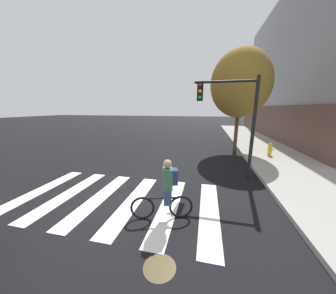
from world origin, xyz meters
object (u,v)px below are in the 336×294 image
object	(u,v)px
street_tree_near	(240,84)
traffic_light_near	(233,111)
manhole_cover	(160,267)
cyclist	(166,190)
fire_hydrant	(270,149)

from	to	relation	value
street_tree_near	traffic_light_near	bearing A→B (deg)	-101.36
manhole_cover	cyclist	world-z (taller)	cyclist
traffic_light_near	street_tree_near	world-z (taller)	street_tree_near
fire_hydrant	street_tree_near	size ratio (longest dim) A/B	0.12
manhole_cover	fire_hydrant	size ratio (longest dim) A/B	0.82
manhole_cover	street_tree_near	world-z (taller)	street_tree_near
fire_hydrant	traffic_light_near	bearing A→B (deg)	-126.80
manhole_cover	cyclist	xyz separation A→B (m)	(-0.22, 1.51, 0.84)
fire_hydrant	street_tree_near	xyz separation A→B (m)	(-1.84, 1.17, 3.98)
manhole_cover	traffic_light_near	distance (m)	5.90
manhole_cover	fire_hydrant	xyz separation A→B (m)	(4.60, 8.66, 0.53)
manhole_cover	traffic_light_near	world-z (taller)	traffic_light_near
cyclist	manhole_cover	bearing A→B (deg)	-81.72
traffic_light_near	fire_hydrant	xyz separation A→B (m)	(2.84, 3.80, -2.33)
cyclist	traffic_light_near	distance (m)	4.38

